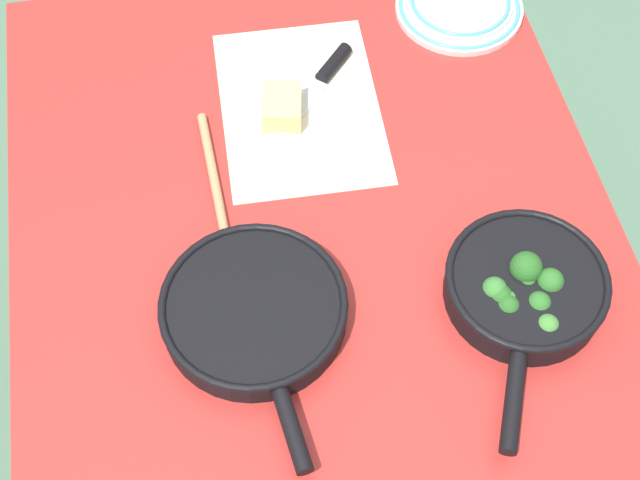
% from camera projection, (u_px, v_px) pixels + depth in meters
% --- Properties ---
extents(ground_plane, '(14.00, 14.00, 0.00)m').
position_uv_depth(ground_plane, '(320.00, 427.00, 1.98)').
color(ground_plane, '#51755B').
extents(dining_table_red, '(1.26, 0.93, 0.76)m').
position_uv_depth(dining_table_red, '(320.00, 274.00, 1.41)').
color(dining_table_red, '#B72D28').
rests_on(dining_table_red, ground_plane).
extents(skillet_broccoli, '(0.36, 0.24, 0.08)m').
position_uv_depth(skillet_broccoli, '(525.00, 288.00, 1.27)').
color(skillet_broccoli, black).
rests_on(skillet_broccoli, dining_table_red).
extents(skillet_eggs, '(0.38, 0.27, 0.05)m').
position_uv_depth(skillet_eggs, '(254.00, 311.00, 1.26)').
color(skillet_eggs, black).
rests_on(skillet_eggs, dining_table_red).
extents(wooden_spoon, '(0.39, 0.04, 0.02)m').
position_uv_depth(wooden_spoon, '(225.00, 235.00, 1.35)').
color(wooden_spoon, tan).
rests_on(wooden_spoon, dining_table_red).
extents(parchment_sheet, '(0.38, 0.28, 0.00)m').
position_uv_depth(parchment_sheet, '(300.00, 106.00, 1.50)').
color(parchment_sheet, beige).
rests_on(parchment_sheet, dining_table_red).
extents(grater_knife, '(0.18, 0.17, 0.02)m').
position_uv_depth(grater_knife, '(323.00, 78.00, 1.52)').
color(grater_knife, silver).
rests_on(grater_knife, dining_table_red).
extents(cheese_block, '(0.09, 0.08, 0.04)m').
position_uv_depth(cheese_block, '(282.00, 107.00, 1.47)').
color(cheese_block, '#EFD67A').
rests_on(cheese_block, dining_table_red).
extents(dinner_plate_stack, '(0.23, 0.23, 0.03)m').
position_uv_depth(dinner_plate_stack, '(459.00, 5.00, 1.61)').
color(dinner_plate_stack, white).
rests_on(dinner_plate_stack, dining_table_red).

